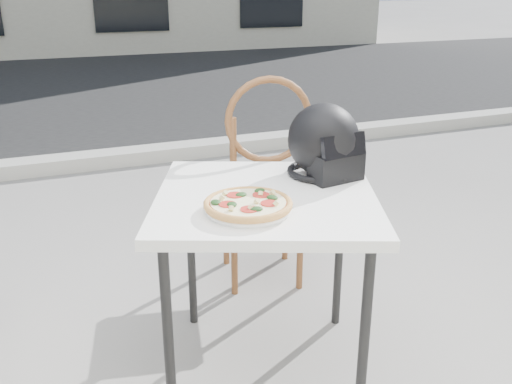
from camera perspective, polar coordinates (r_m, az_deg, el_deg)
name	(u,v)px	position (r m, az deg, el deg)	size (l,w,h in m)	color
ground	(225,356)	(2.59, -3.08, -16.09)	(80.00, 80.00, 0.00)	gray
street_asphalt	(72,90)	(9.14, -17.89, 9.70)	(30.00, 8.00, 0.00)	black
curb	(115,158)	(5.24, -13.97, 3.33)	(30.00, 0.25, 0.12)	#A9A79E
cafe_table_main	(266,211)	(2.18, 1.01, -1.95)	(1.08, 1.08, 0.78)	white
plate	(248,209)	(1.98, -0.80, -1.76)	(0.31, 0.31, 0.02)	white
pizza	(248,204)	(1.98, -0.80, -1.16)	(0.41, 0.41, 0.04)	tan
helmet	(325,144)	(2.34, 6.88, 4.77)	(0.33, 0.34, 0.30)	black
cafe_chair_main	(265,172)	(2.89, 0.87, 1.99)	(0.51, 0.51, 1.13)	brown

